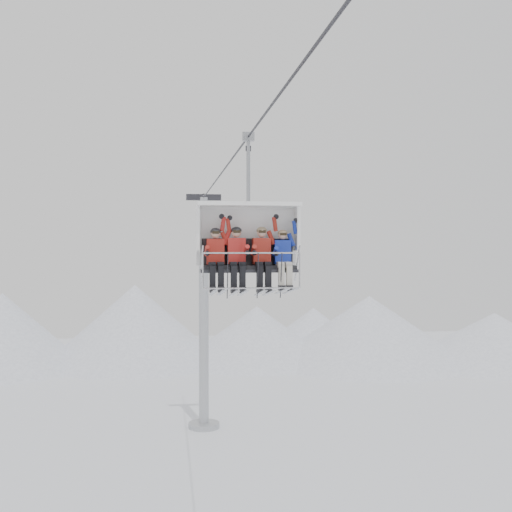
{
  "coord_description": "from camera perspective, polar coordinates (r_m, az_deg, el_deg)",
  "views": [
    {
      "loc": [
        -2.06,
        -14.91,
        10.49
      ],
      "look_at": [
        0.0,
        0.0,
        10.26
      ],
      "focal_mm": 45.0,
      "sensor_mm": 36.0,
      "label": 1
    }
  ],
  "objects": [
    {
      "name": "skier_far_right",
      "position": [
        16.44,
        2.42,
        -0.06
      ],
      "size": [
        0.42,
        1.69,
        1.66
      ],
      "color": "#192FA3",
      "rests_on": "chairlift_carrier"
    },
    {
      "name": "lift_tower_right",
      "position": [
        37.26,
        -4.66,
        -6.39
      ],
      "size": [
        2.0,
        1.8,
        13.48
      ],
      "color": "#A4A7AB",
      "rests_on": "ground"
    },
    {
      "name": "haul_cable",
      "position": [
        15.31,
        -0.0,
        11.46
      ],
      "size": [
        0.06,
        50.0,
        0.06
      ],
      "primitive_type": "cylinder",
      "rotation": [
        1.57,
        0.0,
        0.0
      ],
      "color": "#2B2C30",
      "rests_on": "lift_tower_left"
    },
    {
      "name": "skier_far_left",
      "position": [
        16.23,
        -3.6,
        -0.0
      ],
      "size": [
        0.44,
        1.69,
        1.72
      ],
      "color": "#A8231A",
      "rests_on": "chairlift_carrier"
    },
    {
      "name": "skier_center_left",
      "position": [
        16.28,
        -1.73,
        0.05
      ],
      "size": [
        0.45,
        1.69,
        1.77
      ],
      "color": "red",
      "rests_on": "chairlift_carrier"
    },
    {
      "name": "chairlift_carrier",
      "position": [
        16.62,
        -0.75,
        1.71
      ],
      "size": [
        2.64,
        1.17,
        3.98
      ],
      "color": "black",
      "rests_on": "haul_cable"
    },
    {
      "name": "skier_center_right",
      "position": [
        16.36,
        0.54,
        0.05
      ],
      "size": [
        0.45,
        1.69,
        1.77
      ],
      "color": "#A2261B",
      "rests_on": "chairlift_carrier"
    },
    {
      "name": "ridgeline",
      "position": [
        57.47,
        -7.37,
        -6.79
      ],
      "size": [
        72.0,
        21.0,
        7.0
      ],
      "color": "white",
      "rests_on": "ground"
    }
  ]
}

